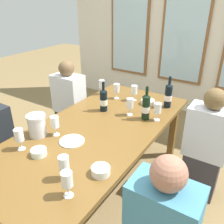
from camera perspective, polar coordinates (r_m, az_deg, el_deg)
ground_plane at (r=2.57m, az=-3.26°, el=-18.22°), size 12.00×12.00×0.00m
back_wall_with_windows at (r=3.99m, az=17.45°, el=20.10°), size 4.20×0.10×2.90m
dining_table at (r=2.16m, az=-3.71°, el=-5.45°), size 1.00×2.13×0.74m
white_plate_0 at (r=1.95m, az=-9.62°, el=-6.89°), size 0.20×0.20×0.01m
metal_pitcher at (r=2.06m, az=-17.58°, el=-3.07°), size 0.16×0.16×0.19m
wine_bottle_1 at (r=2.53m, az=13.36°, el=3.87°), size 0.08×0.08×0.33m
wine_bottle_2 at (r=2.24m, az=8.15°, el=1.25°), size 0.08×0.08×0.33m
wine_bottle_3 at (r=2.39m, az=-2.05°, el=2.91°), size 0.08×0.08×0.31m
tasting_bowl_0 at (r=2.59m, az=8.62°, el=2.39°), size 0.14×0.14×0.05m
tasting_bowl_1 at (r=1.61m, az=-2.72°, el=-13.88°), size 0.13×0.13×0.05m
tasting_bowl_2 at (r=1.85m, az=-17.19°, el=-9.21°), size 0.12×0.12×0.05m
wine_glass_0 at (r=1.91m, az=-21.46°, el=-5.28°), size 0.07×0.07×0.17m
wine_glass_1 at (r=2.23m, az=10.93°, el=0.84°), size 0.07×0.07×0.17m
wine_glass_2 at (r=2.01m, az=-13.57°, el=-2.53°), size 0.07×0.07×0.17m
wine_glass_3 at (r=2.30m, az=4.34°, el=1.92°), size 0.07×0.07×0.17m
wine_glass_4 at (r=1.42m, az=-10.78°, el=-15.71°), size 0.07×0.07×0.17m
wine_glass_5 at (r=2.64m, az=5.36°, el=5.26°), size 0.07×0.07×0.17m
wine_glass_6 at (r=1.54m, az=-11.50°, el=-12.08°), size 0.07×0.07×0.17m
wine_glass_7 at (r=2.68m, az=1.10°, el=5.61°), size 0.07×0.07×0.17m
wine_glass_8 at (r=2.80m, az=-2.47°, el=6.54°), size 0.07×0.07×0.17m
seated_person_0 at (r=3.10m, az=-10.15°, el=1.53°), size 0.38×0.24×1.11m
seated_person_1 at (r=2.40m, az=21.46°, el=-7.91°), size 0.38×0.24×1.11m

